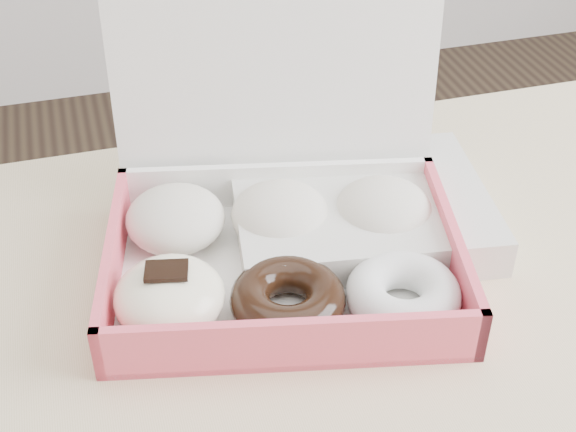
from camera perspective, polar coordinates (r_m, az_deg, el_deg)
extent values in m
cube|color=tan|center=(0.77, 16.01, -8.26)|extent=(1.20, 0.80, 0.04)
cube|color=white|center=(0.77, -0.30, -4.24)|extent=(0.37, 0.30, 0.01)
cube|color=#F55367|center=(0.67, 0.31, -9.17)|extent=(0.32, 0.08, 0.05)
cube|color=white|center=(0.85, -0.79, 2.11)|extent=(0.32, 0.08, 0.05)
cube|color=#F55367|center=(0.77, -12.32, -3.31)|extent=(0.06, 0.24, 0.05)
cube|color=#F55367|center=(0.78, 11.48, -2.32)|extent=(0.06, 0.24, 0.05)
cube|color=white|center=(0.82, -0.93, 8.41)|extent=(0.33, 0.09, 0.24)
ellipsoid|color=silver|center=(0.80, -8.00, -0.19)|extent=(0.12, 0.12, 0.05)
ellipsoid|color=silver|center=(0.80, -0.56, 0.11)|extent=(0.12, 0.12, 0.05)
ellipsoid|color=silver|center=(0.81, 6.81, 0.39)|extent=(0.12, 0.12, 0.05)
ellipsoid|color=#FFF4CD|center=(0.71, -8.43, -5.68)|extent=(0.12, 0.12, 0.05)
cube|color=black|center=(0.69, -8.64, -3.87)|extent=(0.04, 0.03, 0.00)
torus|color=black|center=(0.71, -0.02, -5.94)|extent=(0.12, 0.12, 0.04)
torus|color=white|center=(0.73, 8.19, -5.51)|extent=(0.12, 0.12, 0.04)
cube|color=silver|center=(0.83, 5.12, 0.50)|extent=(0.28, 0.24, 0.04)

